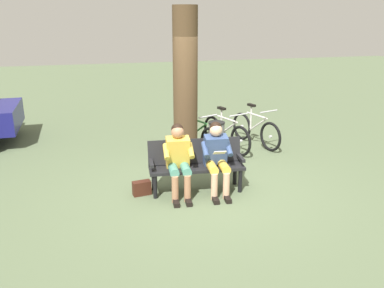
{
  "coord_description": "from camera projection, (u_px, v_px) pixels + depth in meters",
  "views": [
    {
      "loc": [
        1.93,
        6.05,
        2.85
      ],
      "look_at": [
        0.23,
        -0.2,
        0.75
      ],
      "focal_mm": 36.83,
      "sensor_mm": 36.0,
      "label": 1
    }
  ],
  "objects": [
    {
      "name": "tree_trunk",
      "position": [
        185.0,
        88.0,
        7.66
      ],
      "size": [
        0.48,
        0.48,
        3.06
      ],
      "primitive_type": "cylinder",
      "color": "#4C3823",
      "rests_on": "ground"
    },
    {
      "name": "bicycle_green",
      "position": [
        226.0,
        134.0,
        8.77
      ],
      "size": [
        0.64,
        1.62,
        0.94
      ],
      "rotation": [
        0.0,
        0.0,
        1.88
      ],
      "color": "black",
      "rests_on": "ground"
    },
    {
      "name": "person_companion",
      "position": [
        179.0,
        157.0,
        6.43
      ],
      "size": [
        0.52,
        0.79,
        1.2
      ],
      "rotation": [
        0.0,
        0.0,
        -0.1
      ],
      "color": "gold",
      "rests_on": "ground"
    },
    {
      "name": "bench",
      "position": [
        196.0,
        161.0,
        6.68
      ],
      "size": [
        1.64,
        0.63,
        0.87
      ],
      "rotation": [
        0.0,
        0.0,
        -0.1
      ],
      "color": "black",
      "rests_on": "ground"
    },
    {
      "name": "bicycle_red",
      "position": [
        196.0,
        136.0,
        8.64
      ],
      "size": [
        0.72,
        1.58,
        0.94
      ],
      "rotation": [
        0.0,
        0.0,
        1.95
      ],
      "color": "black",
      "rests_on": "ground"
    },
    {
      "name": "bicycle_orange",
      "position": [
        255.0,
        130.0,
        9.08
      ],
      "size": [
        0.61,
        1.63,
        0.94
      ],
      "rotation": [
        0.0,
        0.0,
        1.85
      ],
      "color": "black",
      "rests_on": "ground"
    },
    {
      "name": "litter_bin",
      "position": [
        216.0,
        139.0,
        8.33
      ],
      "size": [
        0.35,
        0.35,
        0.76
      ],
      "color": "slate",
      "rests_on": "ground"
    },
    {
      "name": "person_reading",
      "position": [
        217.0,
        155.0,
        6.53
      ],
      "size": [
        0.52,
        0.79,
        1.2
      ],
      "rotation": [
        0.0,
        0.0,
        -0.1
      ],
      "color": "#334772",
      "rests_on": "ground"
    },
    {
      "name": "ground_plane",
      "position": [
        208.0,
        187.0,
        6.91
      ],
      "size": [
        40.0,
        40.0,
        0.0
      ],
      "primitive_type": "plane",
      "color": "#566647"
    },
    {
      "name": "handbag",
      "position": [
        142.0,
        188.0,
        6.58
      ],
      "size": [
        0.32,
        0.18,
        0.24
      ],
      "primitive_type": "cube",
      "rotation": [
        0.0,
        0.0,
        0.13
      ],
      "color": "#3F1E14",
      "rests_on": "ground"
    }
  ]
}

